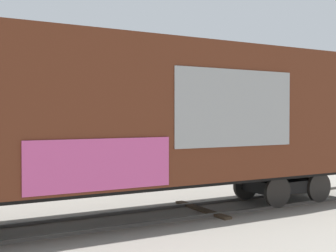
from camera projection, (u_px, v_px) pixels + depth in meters
ground_plane at (87, 224)px, 10.86m from camera, size 260.00×260.00×0.00m
track at (64, 226)px, 10.48m from camera, size 59.94×6.28×0.08m
freight_car at (131, 115)px, 11.27m from camera, size 16.39×4.26×4.77m
parked_car_black at (139, 159)px, 18.67m from camera, size 4.42×2.01×1.69m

